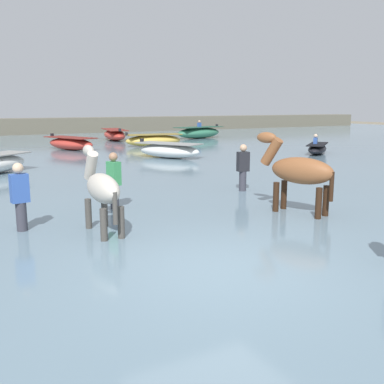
{
  "coord_description": "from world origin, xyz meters",
  "views": [
    {
      "loc": [
        -3.4,
        -5.24,
        2.66
      ],
      "look_at": [
        1.18,
        3.07,
        0.83
      ],
      "focal_mm": 41.68,
      "sensor_mm": 36.0,
      "label": 1
    }
  ],
  "objects": [
    {
      "name": "boat_far_offshore",
      "position": [
        6.88,
        24.53,
        0.7
      ],
      "size": [
        1.88,
        4.12,
        0.89
      ],
      "color": "#BC382D",
      "rests_on": "water_surface"
    },
    {
      "name": "person_onlooker_left",
      "position": [
        -0.11,
        4.43,
        0.87
      ],
      "size": [
        0.28,
        0.36,
        1.63
      ],
      "color": "#383842",
      "rests_on": "ground"
    },
    {
      "name": "boat_distant_west",
      "position": [
        2.5,
        19.08,
        0.67
      ],
      "size": [
        2.42,
        3.57,
        0.82
      ],
      "color": "#BC382D",
      "rests_on": "water_surface"
    },
    {
      "name": "horse_trailing_pinto",
      "position": [
        -0.95,
        2.66,
        1.13
      ],
      "size": [
        0.46,
        1.75,
        1.91
      ],
      "color": "beige",
      "rests_on": "ground"
    },
    {
      "name": "boat_near_starboard",
      "position": [
        7.27,
        18.81,
        0.68
      ],
      "size": [
        3.46,
        1.58,
        0.85
      ],
      "color": "gold",
      "rests_on": "water_surface"
    },
    {
      "name": "person_onlooker_right",
      "position": [
        -2.27,
        3.49,
        0.87
      ],
      "size": [
        0.34,
        0.24,
        1.63
      ],
      "color": "#383842",
      "rests_on": "ground"
    },
    {
      "name": "person_wading_mid",
      "position": [
        3.75,
        4.8,
        0.87
      ],
      "size": [
        0.35,
        0.25,
        1.63
      ],
      "color": "#383842",
      "rests_on": "ground"
    },
    {
      "name": "water_surface",
      "position": [
        0.0,
        10.0,
        0.16
      ],
      "size": [
        90.0,
        90.0,
        0.33
      ],
      "primitive_type": "cube",
      "color": "slate",
      "rests_on": "ground"
    },
    {
      "name": "boat_near_port",
      "position": [
        5.48,
        13.07,
        0.67
      ],
      "size": [
        2.58,
        3.36,
        0.82
      ],
      "color": "silver",
      "rests_on": "water_surface"
    },
    {
      "name": "boat_mid_outer",
      "position": [
        12.73,
        11.12,
        0.58
      ],
      "size": [
        2.64,
        2.37,
        0.97
      ],
      "color": "black",
      "rests_on": "water_surface"
    },
    {
      "name": "horse_lead_chestnut",
      "position": [
        3.28,
        2.07,
        1.23
      ],
      "size": [
        0.98,
        1.9,
        2.08
      ],
      "color": "brown",
      "rests_on": "ground"
    },
    {
      "name": "boat_mid_channel",
      "position": [
        12.92,
        23.32,
        0.74
      ],
      "size": [
        4.22,
        2.39,
        1.31
      ],
      "color": "#337556",
      "rests_on": "water_surface"
    },
    {
      "name": "ground_plane",
      "position": [
        0.0,
        0.0,
        0.0
      ],
      "size": [
        120.0,
        120.0,
        0.0
      ],
      "primitive_type": "plane",
      "color": "#756B56"
    }
  ]
}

